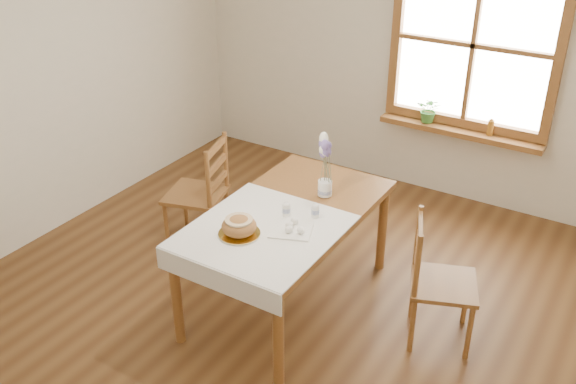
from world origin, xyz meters
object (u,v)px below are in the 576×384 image
at_px(chair_right, 444,282).
at_px(flower_vase, 325,189).
at_px(chair_left, 195,193).
at_px(dining_table, 288,222).
at_px(bread_plate, 239,234).

bearing_deg(chair_right, flower_vase, 61.68).
xyz_separation_m(chair_left, flower_vase, (1.15, 0.05, 0.33)).
distance_m(dining_table, bread_plate, 0.45).
relative_size(bread_plate, flower_vase, 2.34).
bearing_deg(flower_vase, chair_left, -177.68).
height_order(chair_left, chair_right, chair_left).
xyz_separation_m(chair_right, flower_vase, (-0.96, 0.12, 0.36)).
bearing_deg(chair_right, dining_table, 79.68).
bearing_deg(flower_vase, chair_right, -7.32).
bearing_deg(chair_left, flower_vase, 76.28).
bearing_deg(dining_table, chair_right, 10.68).
height_order(chair_right, flower_vase, chair_right).
bearing_deg(chair_left, dining_table, 59.17).
xyz_separation_m(dining_table, bread_plate, (-0.10, -0.42, 0.10)).
bearing_deg(dining_table, bread_plate, -103.07).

